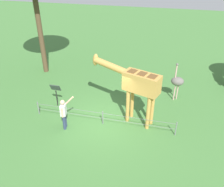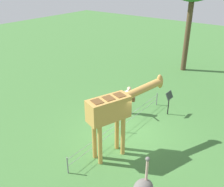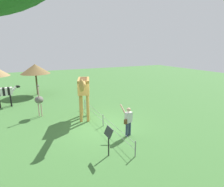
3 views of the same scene
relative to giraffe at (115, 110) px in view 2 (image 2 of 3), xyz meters
The scene contains 5 objects.
ground_plane 2.59m from the giraffe, 17.51° to the left, with size 60.00×60.00×0.00m, color #427538.
giraffe is the anchor object (origin of this frame).
visitor 3.63m from the giraffe, 24.19° to the left, with size 0.65×0.57×1.70m.
info_sign 4.51m from the giraffe, ahead, with size 0.56×0.21×1.32m.
wire_fence 2.33m from the giraffe, 25.33° to the left, with size 7.05×0.05×0.75m.
Camera 2 is at (-8.49, -5.71, 7.04)m, focal length 41.22 mm.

